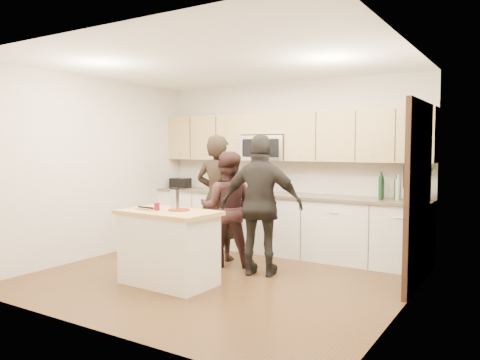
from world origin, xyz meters
The scene contains 21 objects.
floor centered at (0.00, 0.00, 0.00)m, with size 4.50×4.50×0.00m, color #54341D.
room_shell centered at (0.00, 0.00, 1.73)m, with size 4.52×4.02×2.71m.
back_cabinetry centered at (0.00, 1.69, 0.47)m, with size 4.50×0.66×0.94m.
upper_cabinetry centered at (0.03, 1.83, 1.84)m, with size 4.50×0.33×0.75m.
microwave centered at (-0.31, 1.80, 1.65)m, with size 0.76×0.41×0.40m.
doorway centered at (2.23, 0.90, 1.16)m, with size 0.06×1.25×2.20m.
framed_picture centered at (1.95, 1.98, 1.28)m, with size 0.30×0.03×0.38m.
dish_towel centered at (-0.95, 1.50, 0.80)m, with size 0.34×0.60×0.48m.
island centered at (-0.36, -0.54, 0.45)m, with size 1.22×0.74×0.90m.
red_plate centered at (-0.26, -0.46, 0.91)m, with size 0.26×0.26×0.02m, color maroon.
box_grater centered at (-0.31, -0.48, 1.05)m, with size 0.10×0.07×0.26m.
drink_glass centered at (-0.49, -0.60, 0.95)m, with size 0.07×0.07×0.09m, color maroon.
cutting_board centered at (-0.67, -0.58, 0.91)m, with size 0.23×0.18×0.02m, color tan.
tongs centered at (-0.67, -0.60, 0.92)m, with size 0.24×0.03×0.02m, color black.
knife centered at (-0.62, -0.67, 0.92)m, with size 0.21×0.02×0.01m, color silver.
toaster centered at (-1.98, 1.67, 1.03)m, with size 0.33×0.24×0.18m.
bottle_cluster centered at (1.72, 1.75, 1.12)m, with size 0.44×0.33×0.39m.
orchid centered at (2.10, 1.72, 1.19)m, with size 0.27×0.22×0.50m, color #2B6D2E.
woman_left centered at (-0.58, 0.81, 0.92)m, with size 0.67×0.44×1.85m, color black.
woman_center centered at (-0.28, 0.61, 0.80)m, with size 0.78×0.61×1.61m, color #301918.
woman_right centered at (0.39, 0.41, 0.91)m, with size 1.07×0.45×1.83m, color black.
Camera 1 is at (3.33, -4.82, 1.66)m, focal length 35.00 mm.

